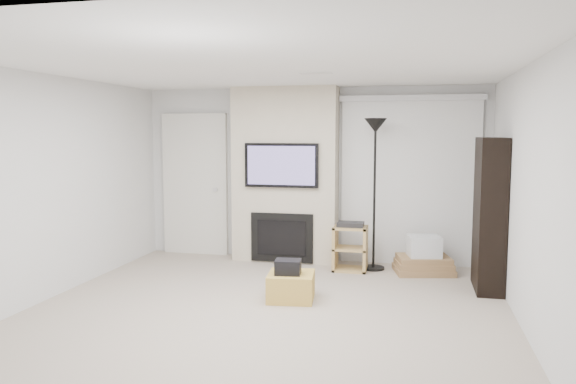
% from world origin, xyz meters
% --- Properties ---
extents(floor, '(5.00, 5.50, 0.00)m').
position_xyz_m(floor, '(0.00, 0.00, 0.00)').
color(floor, '#AC9D8E').
rests_on(floor, ground).
extents(ceiling, '(5.00, 5.50, 0.00)m').
position_xyz_m(ceiling, '(0.00, 0.00, 2.50)').
color(ceiling, white).
rests_on(ceiling, wall_back).
extents(wall_back, '(5.00, 0.00, 2.50)m').
position_xyz_m(wall_back, '(0.00, 2.75, 1.25)').
color(wall_back, silver).
rests_on(wall_back, ground).
extents(wall_front, '(5.00, 0.00, 2.50)m').
position_xyz_m(wall_front, '(0.00, -2.75, 1.25)').
color(wall_front, silver).
rests_on(wall_front, ground).
extents(wall_left, '(0.00, 5.50, 2.50)m').
position_xyz_m(wall_left, '(-2.50, 0.00, 1.25)').
color(wall_left, silver).
rests_on(wall_left, ground).
extents(wall_right, '(0.00, 5.50, 2.50)m').
position_xyz_m(wall_right, '(2.50, 0.00, 1.25)').
color(wall_right, silver).
rests_on(wall_right, ground).
extents(hvac_vent, '(0.35, 0.18, 0.01)m').
position_xyz_m(hvac_vent, '(0.40, 0.80, 2.50)').
color(hvac_vent, silver).
rests_on(hvac_vent, ceiling).
extents(ottoman, '(0.55, 0.55, 0.30)m').
position_xyz_m(ottoman, '(0.16, 0.67, 0.15)').
color(ottoman, gold).
rests_on(ottoman, floor).
extents(black_bag, '(0.30, 0.25, 0.16)m').
position_xyz_m(black_bag, '(0.13, 0.62, 0.38)').
color(black_bag, black).
rests_on(black_bag, ottoman).
extents(fireplace_wall, '(1.50, 0.47, 2.50)m').
position_xyz_m(fireplace_wall, '(-0.35, 2.54, 1.24)').
color(fireplace_wall, beige).
rests_on(fireplace_wall, floor).
extents(entry_door, '(1.02, 0.11, 2.14)m').
position_xyz_m(entry_door, '(-1.80, 2.71, 1.05)').
color(entry_door, silver).
rests_on(entry_door, floor).
extents(vertical_blinds, '(1.98, 0.10, 2.37)m').
position_xyz_m(vertical_blinds, '(1.40, 2.70, 1.27)').
color(vertical_blinds, silver).
rests_on(vertical_blinds, floor).
extents(floor_lamp, '(0.30, 0.30, 2.05)m').
position_xyz_m(floor_lamp, '(0.95, 2.29, 1.61)').
color(floor_lamp, black).
rests_on(floor_lamp, floor).
extents(av_stand, '(0.45, 0.38, 0.66)m').
position_xyz_m(av_stand, '(0.64, 2.15, 0.35)').
color(av_stand, tan).
rests_on(av_stand, floor).
extents(box_stack, '(0.84, 0.71, 0.50)m').
position_xyz_m(box_stack, '(1.61, 2.22, 0.19)').
color(box_stack, '#977249').
rests_on(box_stack, floor).
extents(bookshelf, '(0.30, 0.80, 1.80)m').
position_xyz_m(bookshelf, '(2.34, 1.59, 0.90)').
color(bookshelf, black).
rests_on(bookshelf, floor).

